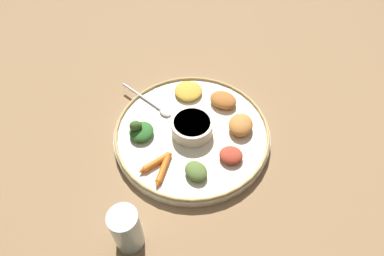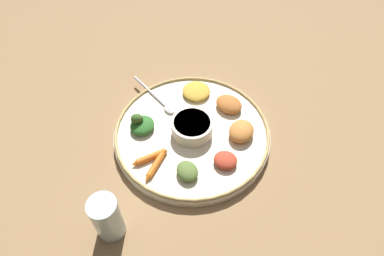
{
  "view_description": "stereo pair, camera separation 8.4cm",
  "coord_description": "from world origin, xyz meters",
  "views": [
    {
      "loc": [
        -0.29,
        0.43,
        0.7
      ],
      "look_at": [
        0.0,
        0.0,
        0.04
      ],
      "focal_mm": 32.22,
      "sensor_mm": 36.0,
      "label": 1
    },
    {
      "loc": [
        -0.36,
        0.38,
        0.7
      ],
      "look_at": [
        0.0,
        0.0,
        0.04
      ],
      "focal_mm": 32.22,
      "sensor_mm": 36.0,
      "label": 2
    }
  ],
  "objects": [
    {
      "name": "mound_chickpea",
      "position": [
        -0.01,
        -0.12,
        0.04
      ],
      "size": [
        0.07,
        0.06,
        0.03
      ],
      "primitive_type": "ellipsoid",
      "rotation": [
        0.0,
        0.0,
        0.05
      ],
      "color": "#B2662D",
      "rests_on": "platter"
    },
    {
      "name": "ground_plane",
      "position": [
        0.0,
        0.0,
        0.0
      ],
      "size": [
        2.4,
        2.4,
        0.0
      ],
      "primitive_type": "plane",
      "color": "olive"
    },
    {
      "name": "center_bowl",
      "position": [
        0.0,
        0.0,
        0.04
      ],
      "size": [
        0.1,
        0.1,
        0.04
      ],
      "color": "beige",
      "rests_on": "platter"
    },
    {
      "name": "mound_squash",
      "position": [
        -0.09,
        -0.07,
        0.04
      ],
      "size": [
        0.08,
        0.09,
        0.03
      ],
      "primitive_type": "ellipsoid",
      "rotation": [
        0.0,
        0.0,
        1.89
      ],
      "color": "#C67A38",
      "rests_on": "platter"
    },
    {
      "name": "carrot_near_spoon",
      "position": [
        0.02,
        0.13,
        0.03
      ],
      "size": [
        0.04,
        0.08,
        0.02
      ],
      "color": "orange",
      "rests_on": "platter"
    },
    {
      "name": "mound_collards",
      "position": [
        -0.08,
        0.1,
        0.03
      ],
      "size": [
        0.07,
        0.06,
        0.03
      ],
      "primitive_type": "ellipsoid",
      "rotation": [
        0.0,
        0.0,
        2.81
      ],
      "color": "#567033",
      "rests_on": "platter"
    },
    {
      "name": "platter",
      "position": [
        0.0,
        0.0,
        0.01
      ],
      "size": [
        0.39,
        0.39,
        0.02
      ],
      "primitive_type": "cylinder",
      "color": "beige",
      "rests_on": "ground_plane"
    },
    {
      "name": "greens_pile",
      "position": [
        0.1,
        0.08,
        0.04
      ],
      "size": [
        0.08,
        0.08,
        0.04
      ],
      "color": "#2D6628",
      "rests_on": "platter"
    },
    {
      "name": "carrot_outer",
      "position": [
        -0.01,
        0.13,
        0.03
      ],
      "size": [
        0.04,
        0.09,
        0.01
      ],
      "color": "orange",
      "rests_on": "platter"
    },
    {
      "name": "spoon",
      "position": [
        0.13,
        -0.02,
        0.03
      ],
      "size": [
        0.18,
        0.04,
        0.01
      ],
      "color": "silver",
      "rests_on": "platter"
    },
    {
      "name": "drinking_glass",
      "position": [
        -0.04,
        0.29,
        0.05
      ],
      "size": [
        0.06,
        0.06,
        0.12
      ],
      "color": "silver",
      "rests_on": "ground_plane"
    },
    {
      "name": "platter_rim",
      "position": [
        0.0,
        0.0,
        0.02
      ],
      "size": [
        0.39,
        0.39,
        0.01
      ],
      "primitive_type": "torus",
      "color": "tan",
      "rests_on": "platter"
    },
    {
      "name": "mound_lentil_yellow",
      "position": [
        0.08,
        -0.1,
        0.03
      ],
      "size": [
        0.09,
        0.09,
        0.02
      ],
      "primitive_type": "ellipsoid",
      "rotation": [
        0.0,
        0.0,
        4.42
      ],
      "color": "gold",
      "rests_on": "platter"
    },
    {
      "name": "mound_berbere_red",
      "position": [
        -0.12,
        0.01,
        0.03
      ],
      "size": [
        0.07,
        0.07,
        0.02
      ],
      "primitive_type": "ellipsoid",
      "rotation": [
        0.0,
        0.0,
        3.58
      ],
      "color": "#B73D28",
      "rests_on": "platter"
    }
  ]
}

